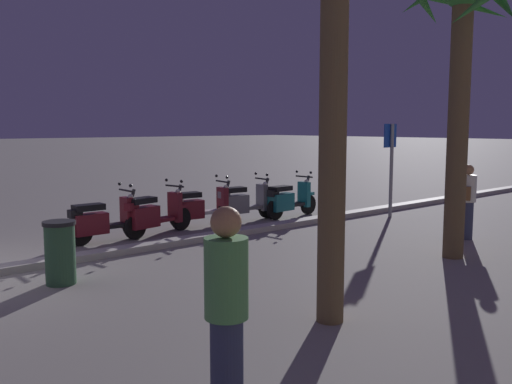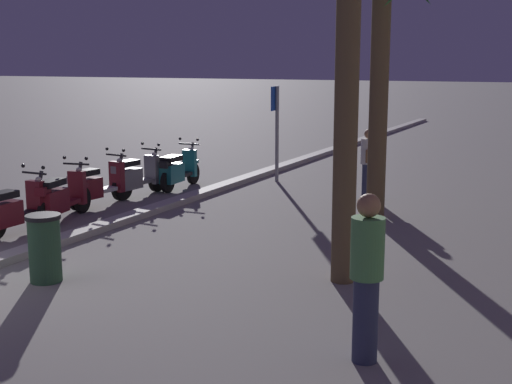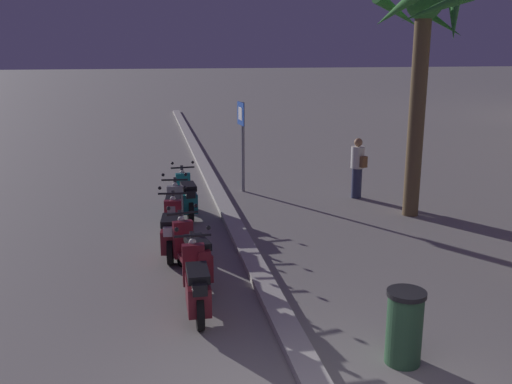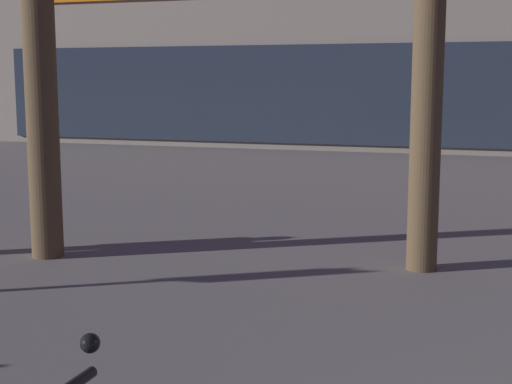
# 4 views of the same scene
# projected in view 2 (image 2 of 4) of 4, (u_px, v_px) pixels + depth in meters

# --- Properties ---
(scooter_teal_gap_after_mid) EXTENTS (1.82, 0.56, 1.17)m
(scooter_teal_gap_after_mid) POSITION_uv_depth(u_px,v_px,m) (178.00, 170.00, 16.63)
(scooter_teal_gap_after_mid) COLOR black
(scooter_teal_gap_after_mid) RESTS_ON ground
(scooter_grey_far_back) EXTENTS (1.76, 0.56, 1.17)m
(scooter_grey_far_back) POSITION_uv_depth(u_px,v_px,m) (135.00, 177.00, 15.69)
(scooter_grey_far_back) COLOR black
(scooter_grey_far_back) RESTS_ON ground
(scooter_maroon_mid_front) EXTENTS (1.84, 0.57, 1.17)m
(scooter_maroon_mid_front) POSITION_uv_depth(u_px,v_px,m) (96.00, 185.00, 14.65)
(scooter_maroon_mid_front) COLOR black
(scooter_maroon_mid_front) RESTS_ON ground
(scooter_maroon_second_in_line) EXTENTS (1.82, 0.67, 1.17)m
(scooter_maroon_second_in_line) POSITION_uv_depth(u_px,v_px,m) (61.00, 198.00, 13.28)
(scooter_maroon_second_in_line) COLOR black
(scooter_maroon_second_in_line) RESTS_ON ground
(scooter_maroon_lead_nearest) EXTENTS (1.72, 0.56, 1.17)m
(scooter_maroon_lead_nearest) POSITION_uv_depth(u_px,v_px,m) (14.00, 210.00, 12.28)
(scooter_maroon_lead_nearest) COLOR black
(scooter_maroon_lead_nearest) RESTS_ON ground
(crossing_sign) EXTENTS (0.60, 0.15, 2.40)m
(crossing_sign) POSITION_uv_depth(u_px,v_px,m) (276.00, 122.00, 17.55)
(crossing_sign) COLOR #939399
(crossing_sign) RESTS_ON ground
(palm_tree_mid_walkway) EXTENTS (2.06, 2.12, 5.13)m
(palm_tree_mid_walkway) POSITION_uv_depth(u_px,v_px,m) (381.00, 19.00, 13.04)
(palm_tree_mid_walkway) COLOR brown
(palm_tree_mid_walkway) RESTS_ON ground
(pedestrian_strolling_near_curb) EXTENTS (0.34, 0.34, 1.75)m
(pedestrian_strolling_near_curb) POSITION_uv_depth(u_px,v_px,m) (367.00, 274.00, 6.98)
(pedestrian_strolling_near_curb) COLOR #2D3351
(pedestrian_strolling_near_curb) RESTS_ON ground
(pedestrian_window_shopping) EXTENTS (0.46, 0.35, 1.55)m
(pedestrian_window_shopping) POSITION_uv_depth(u_px,v_px,m) (368.00, 162.00, 15.40)
(pedestrian_window_shopping) COLOR #2D3351
(pedestrian_window_shopping) RESTS_ON ground
(litter_bin) EXTENTS (0.48, 0.48, 0.95)m
(litter_bin) POSITION_uv_depth(u_px,v_px,m) (45.00, 248.00, 9.65)
(litter_bin) COLOR #2D5638
(litter_bin) RESTS_ON ground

